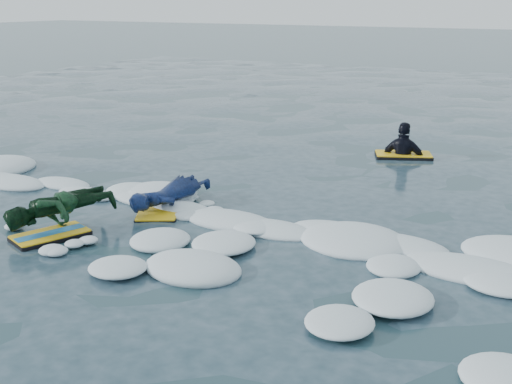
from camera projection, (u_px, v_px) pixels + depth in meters
ground at (104, 251)px, 7.29m from camera, size 120.00×120.00×0.00m
foam_band at (159, 224)px, 8.16m from camera, size 12.00×3.10×0.30m
prone_woman_unit at (169, 196)px, 8.68m from camera, size 0.95×1.54×0.37m
prone_child_unit at (60, 213)px, 7.75m from camera, size 1.12×1.46×0.52m
waiting_rider_unit at (403, 162)px, 11.61m from camera, size 1.13×0.89×1.49m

